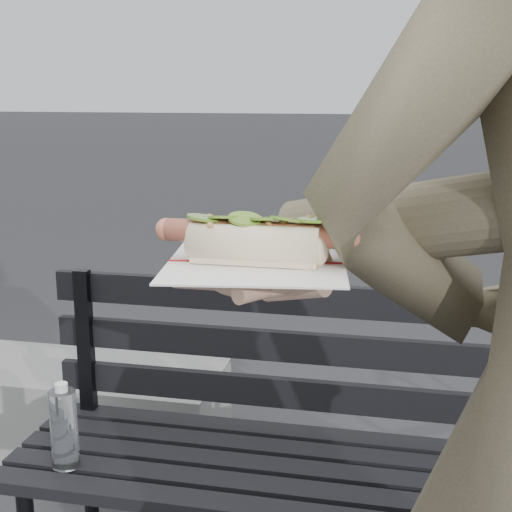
{
  "coord_description": "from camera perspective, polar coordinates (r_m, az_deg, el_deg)",
  "views": [
    {
      "loc": [
        0.15,
        -0.63,
        1.35
      ],
      "look_at": [
        -0.0,
        0.1,
        1.18
      ],
      "focal_mm": 50.0,
      "sensor_mm": 36.0,
      "label": 1
    }
  ],
  "objects": [
    {
      "name": "park_bench",
      "position": [
        1.8,
        4.79,
        -14.28
      ],
      "size": [
        1.5,
        0.44,
        0.88
      ],
      "color": "black",
      "rests_on": "ground"
    },
    {
      "name": "concrete_block",
      "position": [
        2.73,
        -15.68,
        -12.32
      ],
      "size": [
        1.2,
        0.4,
        0.4
      ],
      "primitive_type": "cube",
      "color": "slate",
      "rests_on": "ground"
    },
    {
      "name": "held_hotdog",
      "position": [
        0.8,
        14.32,
        2.53
      ],
      "size": [
        0.62,
        0.3,
        0.2
      ],
      "color": "#4E4434"
    }
  ]
}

